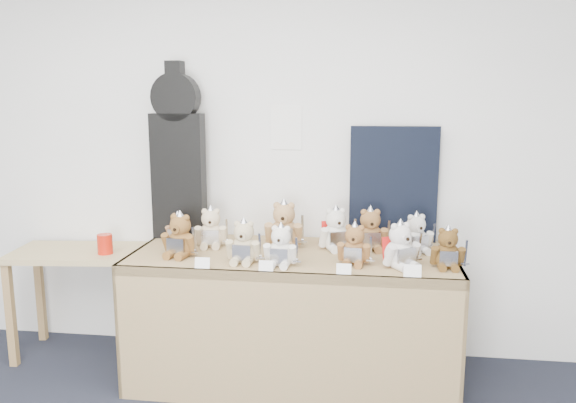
# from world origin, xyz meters

# --- Properties ---
(room_shell) EXTENTS (6.00, 6.00, 6.00)m
(room_shell) POSITION_xyz_m (0.41, 2.49, 1.58)
(room_shell) COLOR white
(room_shell) RESTS_ON floor
(display_table) EXTENTS (1.99, 0.84, 0.83)m
(display_table) POSITION_xyz_m (0.50, 1.97, 0.65)
(display_table) COLOR #9B784F
(display_table) RESTS_ON floor
(side_table) EXTENTS (0.94, 0.58, 0.75)m
(side_table) POSITION_xyz_m (-0.98, 2.21, 0.62)
(side_table) COLOR #A08C56
(side_table) RESTS_ON floor
(guitar_case) EXTENTS (0.37, 0.13, 1.18)m
(guitar_case) POSITION_xyz_m (-0.31, 2.34, 1.41)
(guitar_case) COLOR black
(guitar_case) RESTS_ON display_table
(navy_board) EXTENTS (0.57, 0.03, 0.77)m
(navy_board) POSITION_xyz_m (1.13, 2.42, 1.21)
(navy_board) COLOR black
(navy_board) RESTS_ON display_table
(red_cup) EXTENTS (0.10, 0.10, 0.13)m
(red_cup) POSITION_xyz_m (-0.77, 2.15, 0.81)
(red_cup) COLOR red
(red_cup) RESTS_ON side_table
(teddy_front_far_left) EXTENTS (0.24, 0.21, 0.30)m
(teddy_front_far_left) POSITION_xyz_m (-0.16, 1.89, 0.95)
(teddy_front_far_left) COLOR brown
(teddy_front_far_left) RESTS_ON display_table
(teddy_front_left) EXTENTS (0.23, 0.18, 0.28)m
(teddy_front_left) POSITION_xyz_m (0.25, 1.81, 0.94)
(teddy_front_left) COLOR tan
(teddy_front_left) RESTS_ON display_table
(teddy_front_centre) EXTENTS (0.22, 0.18, 0.27)m
(teddy_front_centre) POSITION_xyz_m (0.47, 1.78, 0.93)
(teddy_front_centre) COLOR silver
(teddy_front_centre) RESTS_ON display_table
(teddy_front_right) EXTENTS (0.22, 0.19, 0.27)m
(teddy_front_right) POSITION_xyz_m (0.89, 1.86, 0.93)
(teddy_front_right) COLOR brown
(teddy_front_right) RESTS_ON display_table
(teddy_front_far_right) EXTENTS (0.24, 0.24, 0.29)m
(teddy_front_far_right) POSITION_xyz_m (1.14, 1.83, 0.94)
(teddy_front_far_right) COLOR silver
(teddy_front_far_right) RESTS_ON display_table
(teddy_front_end) EXTENTS (0.21, 0.17, 0.26)m
(teddy_front_end) POSITION_xyz_m (1.41, 1.85, 0.93)
(teddy_front_end) COLOR brown
(teddy_front_end) RESTS_ON display_table
(teddy_back_left) EXTENTS (0.24, 0.20, 0.29)m
(teddy_back_left) POSITION_xyz_m (-0.04, 2.14, 0.94)
(teddy_back_left) COLOR beige
(teddy_back_left) RESTS_ON display_table
(teddy_back_centre_left) EXTENTS (0.27, 0.22, 0.34)m
(teddy_back_centre_left) POSITION_xyz_m (0.43, 2.18, 0.96)
(teddy_back_centre_left) COLOR tan
(teddy_back_centre_left) RESTS_ON display_table
(teddy_back_centre_right) EXTENTS (0.25, 0.24, 0.30)m
(teddy_back_centre_right) POSITION_xyz_m (0.77, 2.17, 0.95)
(teddy_back_centre_right) COLOR silver
(teddy_back_centre_right) RESTS_ON display_table
(teddy_back_right) EXTENTS (0.25, 0.21, 0.30)m
(teddy_back_right) POSITION_xyz_m (0.98, 2.19, 0.95)
(teddy_back_right) COLOR olive
(teddy_back_right) RESTS_ON display_table
(teddy_back_end) EXTENTS (0.23, 0.22, 0.27)m
(teddy_back_end) POSITION_xyz_m (1.26, 2.17, 0.94)
(teddy_back_end) COLOR silver
(teddy_back_end) RESTS_ON display_table
(teddy_back_far_left) EXTENTS (0.18, 0.18, 0.22)m
(teddy_back_far_left) POSITION_xyz_m (-0.28, 2.21, 0.92)
(teddy_back_far_left) COLOR #9B6D48
(teddy_back_far_left) RESTS_ON display_table
(entry_card_a) EXTENTS (0.09, 0.02, 0.06)m
(entry_card_a) POSITION_xyz_m (0.04, 1.66, 0.86)
(entry_card_a) COLOR white
(entry_card_a) RESTS_ON display_table
(entry_card_b) EXTENTS (0.08, 0.02, 0.06)m
(entry_card_b) POSITION_xyz_m (0.41, 1.65, 0.86)
(entry_card_b) COLOR white
(entry_card_b) RESTS_ON display_table
(entry_card_c) EXTENTS (0.08, 0.02, 0.06)m
(entry_card_c) POSITION_xyz_m (0.83, 1.65, 0.86)
(entry_card_c) COLOR white
(entry_card_c) RESTS_ON display_table
(entry_card_d) EXTENTS (0.09, 0.02, 0.07)m
(entry_card_d) POSITION_xyz_m (1.20, 1.65, 0.86)
(entry_card_d) COLOR white
(entry_card_d) RESTS_ON display_table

